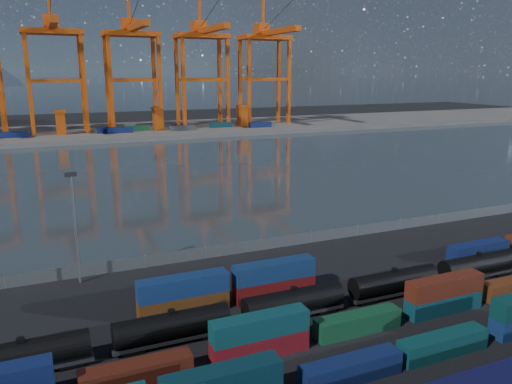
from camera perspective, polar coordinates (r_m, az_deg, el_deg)
name	(u,v)px	position (r m, az deg, el deg)	size (l,w,h in m)	color
ground	(351,322)	(65.05, 10.82, -14.44)	(700.00, 700.00, 0.00)	black
harbor_water	(161,171)	(158.57, -10.75, 2.36)	(700.00, 700.00, 0.00)	#2C3A40
far_quay	(114,132)	(260.86, -15.89, 6.66)	(700.00, 70.00, 2.00)	#514F4C
distant_mountains	(65,5)	(1660.79, -20.97, 19.35)	(2470.00, 1100.00, 520.00)	#1E2630
container_row_south	(298,375)	(50.85, 4.83, -20.13)	(138.89, 2.25, 4.79)	#3B3D3F
container_row_mid	(414,305)	(66.97, 17.61, -12.20)	(140.38, 2.25, 4.79)	#404245
container_row_north	(280,283)	(70.30, 2.72, -10.31)	(140.86, 2.38, 5.07)	navy
tanker_string	(394,282)	(72.14, 15.47, -9.93)	(106.68, 2.94, 4.21)	black
waterfront_fence	(261,245)	(87.13, 0.52, -6.05)	(160.12, 0.12, 2.20)	#595B5E
yard_light_mast	(75,222)	(76.12, -20.00, -3.27)	(1.60, 0.40, 16.60)	slate
gantry_cranes	(94,45)	(251.84, -18.06, 15.69)	(201.49, 50.85, 68.86)	#CE4B0E
quay_containers	(94,131)	(245.05, -18.03, 6.64)	(172.58, 10.99, 2.60)	navy
straddle_carriers	(111,120)	(249.99, -16.25, 7.93)	(140.00, 7.00, 11.10)	#CE4B0E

